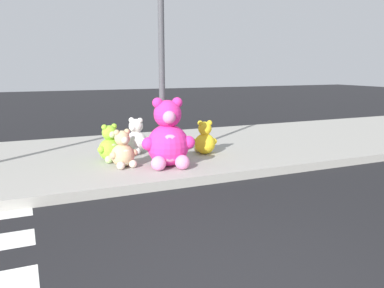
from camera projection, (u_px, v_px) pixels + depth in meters
sidewalk at (101, 158)px, 7.60m from camera, size 28.00×4.40×0.15m
sign_pole at (162, 66)px, 6.93m from camera, size 0.56×0.11×3.20m
plush_pink_large at (168, 139)px, 6.60m from camera, size 0.89×0.83×1.18m
plush_yellow at (205, 140)px, 7.61m from camera, size 0.50×0.47×0.66m
plush_white at (136, 139)px, 7.69m from camera, size 0.50×0.50×0.70m
plush_tan at (123, 152)px, 6.59m from camera, size 0.50×0.45×0.65m
plush_lime at (111, 146)px, 7.01m from camera, size 0.51×0.48×0.68m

